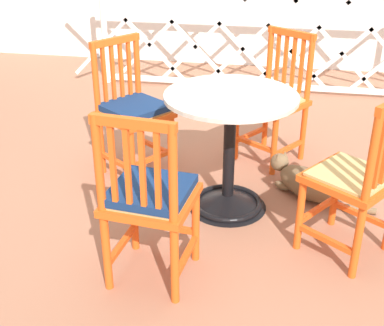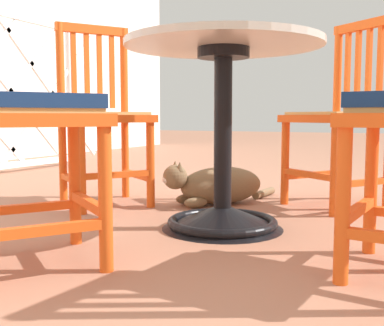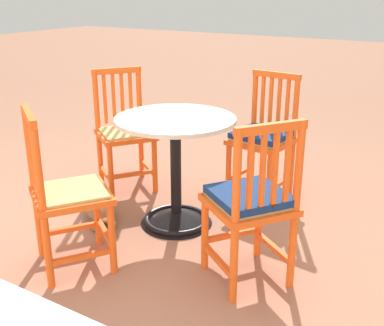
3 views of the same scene
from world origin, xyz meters
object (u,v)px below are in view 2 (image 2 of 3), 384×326
Objects in this scene: orange_chair_facing_out at (341,118)px; tabby_cat at (215,186)px; cafe_table at (222,157)px; orange_chair_at_corner at (103,118)px; orange_chair_tucked_in at (22,115)px.

orange_chair_facing_out reaches higher than tabby_cat.
tabby_cat is (0.46, 0.23, -0.19)m from cafe_table.
orange_chair_at_corner is 0.66m from tabby_cat.
cafe_table is at bearing 153.74° from orange_chair_facing_out.
orange_chair_at_corner is at bearing 72.96° from cafe_table.
orange_chair_facing_out is at bearing -68.23° from tabby_cat.
orange_chair_facing_out is (0.46, -1.08, 0.00)m from orange_chair_at_corner.
cafe_table is 0.83× the size of orange_chair_at_corner.
tabby_cat is at bearing -65.64° from orange_chair_at_corner.
orange_chair_at_corner is at bearing 114.36° from tabby_cat.
orange_chair_tucked_in and orange_chair_facing_out have the same top height.
orange_chair_tucked_in reaches higher than cafe_table.
orange_chair_facing_out is at bearing -66.99° from orange_chair_at_corner.
tabby_cat is (0.23, -0.51, -0.34)m from orange_chair_at_corner.
orange_chair_facing_out is (0.69, -0.34, 0.15)m from cafe_table.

